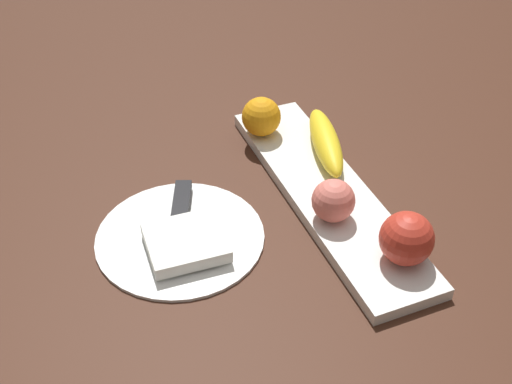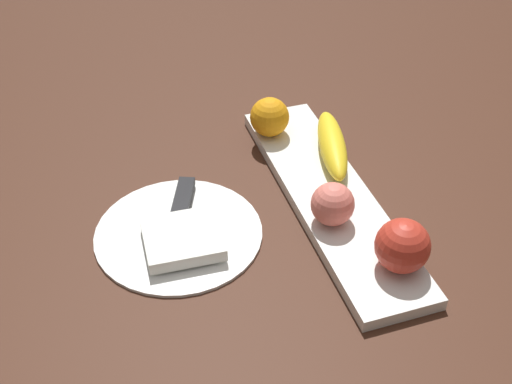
% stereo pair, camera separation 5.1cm
% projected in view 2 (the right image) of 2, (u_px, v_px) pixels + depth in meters
% --- Properties ---
extents(ground_plane, '(2.40, 2.40, 0.00)m').
position_uv_depth(ground_plane, '(317.00, 201.00, 0.99)').
color(ground_plane, '#412215').
extents(fruit_tray, '(0.48, 0.11, 0.02)m').
position_uv_depth(fruit_tray, '(329.00, 197.00, 0.98)').
color(fruit_tray, white).
rests_on(fruit_tray, ground_plane).
extents(apple, '(0.07, 0.07, 0.07)m').
position_uv_depth(apple, '(402.00, 246.00, 0.84)').
color(apple, red).
rests_on(apple, fruit_tray).
extents(banana, '(0.18, 0.09, 0.04)m').
position_uv_depth(banana, '(332.00, 145.00, 1.04)').
color(banana, yellow).
rests_on(banana, fruit_tray).
extents(orange_near_apple, '(0.06, 0.06, 0.06)m').
position_uv_depth(orange_near_apple, '(270.00, 117.00, 1.08)').
color(orange_near_apple, orange).
rests_on(orange_near_apple, fruit_tray).
extents(peach, '(0.06, 0.06, 0.06)m').
position_uv_depth(peach, '(333.00, 204.00, 0.91)').
color(peach, '#E27263').
rests_on(peach, fruit_tray).
extents(dinner_plate, '(0.24, 0.24, 0.01)m').
position_uv_depth(dinner_plate, '(179.00, 232.00, 0.93)').
color(dinner_plate, white).
rests_on(dinner_plate, ground_plane).
extents(folded_napkin, '(0.10, 0.11, 0.02)m').
position_uv_depth(folded_napkin, '(183.00, 239.00, 0.90)').
color(folded_napkin, white).
rests_on(folded_napkin, dinner_plate).
extents(knife, '(0.18, 0.09, 0.01)m').
position_uv_depth(knife, '(181.00, 207.00, 0.96)').
color(knife, silver).
rests_on(knife, dinner_plate).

